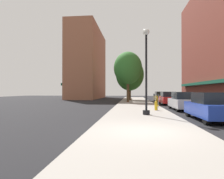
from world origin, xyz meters
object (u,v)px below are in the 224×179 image
Objects in this scene: parking_meter_near at (158,99)px; fire_hydrant at (156,105)px; parking_meter_far at (154,98)px; car_silver at (182,101)px; tree_near at (128,68)px; lamppost at (146,70)px; car_red at (168,98)px; tree_mid at (130,75)px; car_yellow at (161,97)px; car_blue at (210,107)px.

fire_hydrant is at bearing -101.39° from parking_meter_near.
fire_hydrant is 6.66m from parking_meter_far.
fire_hydrant is 2.95m from car_silver.
lamppost is at bearing -84.22° from tree_near.
tree_near is (-1.55, 15.35, 1.97)m from lamppost.
tree_near is at bearing 102.06° from fire_hydrant.
car_silver reaches higher than parking_meter_far.
parking_meter_far is 2.70m from car_red.
fire_hydrant is 0.60× the size of parking_meter_near.
tree_mid is 1.76× the size of car_yellow.
tree_near is at bearing 108.94° from parking_meter_near.
parking_meter_far is (0.00, 3.71, 0.00)m from parking_meter_near.
lamppost is 15.56m from tree_near.
parking_meter_far is (0.58, 6.62, 0.43)m from fire_hydrant.
lamppost is at bearing -101.31° from car_yellow.
tree_near is at bearing 119.73° from parking_meter_far.
fire_hydrant is (1.05, 3.15, -2.68)m from lamppost.
tree_mid is at bearing 117.45° from car_red.
lamppost is 1.37× the size of car_silver.
tree_near is (-3.19, 5.59, 4.22)m from parking_meter_far.
tree_mid is 1.76× the size of car_blue.
car_blue is (1.95, -7.52, -0.14)m from parking_meter_near.
car_yellow is at bearing 89.47° from car_silver.
fire_hydrant is 0.10× the size of tree_mid.
parking_meter_near is at bearing -79.38° from tree_mid.
lamppost is 12.40m from car_red.
car_red is (2.53, 8.48, 0.29)m from fire_hydrant.
parking_meter_far is 0.17× the size of tree_near.
tree_mid is (-2.96, 12.10, 3.81)m from parking_meter_far.
lamppost is at bearing -105.16° from parking_meter_near.
lamppost is at bearing 159.77° from car_blue.
tree_mid is (-2.38, 18.72, 4.24)m from fire_hydrant.
tree_near is (-3.19, 9.31, 4.22)m from parking_meter_near.
car_silver and car_red have the same top height.
car_blue is 13.09m from car_red.
car_blue is at bearing -73.00° from tree_near.
fire_hydrant is at bearing 71.48° from lamppost.
car_red and car_yellow have the same top height.
car_yellow is (0.00, 6.24, 0.00)m from car_red.
parking_meter_far is at bearing 90.00° from parking_meter_near.
lamppost reaches higher than car_yellow.
car_red is at bearing -35.97° from tree_near.
car_yellow is at bearing 78.64° from lamppost.
car_blue reaches higher than fire_hydrant.
car_silver and car_yellow have the same top height.
lamppost reaches higher than parking_meter_far.
parking_meter_near is (0.58, 2.90, 0.43)m from fire_hydrant.
car_yellow is at bearing 80.23° from fire_hydrant.
lamppost is at bearing -108.52° from fire_hydrant.
car_red is at bearing -89.95° from car_yellow.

